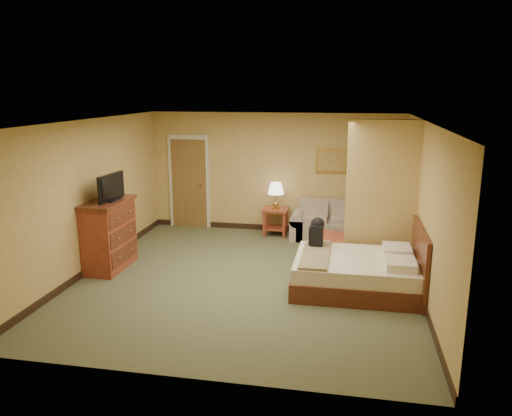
% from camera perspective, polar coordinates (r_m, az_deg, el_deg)
% --- Properties ---
extents(floor, '(6.00, 6.00, 0.00)m').
position_cam_1_polar(floor, '(8.41, -0.99, -8.10)').
color(floor, '#515637').
rests_on(floor, ground).
extents(ceiling, '(6.00, 6.00, 0.00)m').
position_cam_1_polar(ceiling, '(7.84, -1.07, 9.87)').
color(ceiling, white).
rests_on(ceiling, back_wall).
extents(back_wall, '(5.50, 0.02, 2.60)m').
position_cam_1_polar(back_wall, '(10.92, 2.17, 4.02)').
color(back_wall, tan).
rests_on(back_wall, floor).
extents(left_wall, '(0.02, 6.00, 2.60)m').
position_cam_1_polar(left_wall, '(8.98, -18.48, 1.27)').
color(left_wall, tan).
rests_on(left_wall, floor).
extents(right_wall, '(0.02, 6.00, 2.60)m').
position_cam_1_polar(right_wall, '(7.95, 18.77, -0.28)').
color(right_wall, tan).
rests_on(right_wall, floor).
extents(partition, '(1.20, 0.15, 2.60)m').
position_cam_1_polar(partition, '(8.79, 14.10, 1.30)').
color(partition, tan).
rests_on(partition, floor).
extents(door, '(0.94, 0.16, 2.10)m').
position_cam_1_polar(door, '(11.38, -7.63, 2.93)').
color(door, beige).
rests_on(door, floor).
extents(baseboard, '(5.50, 0.02, 0.12)m').
position_cam_1_polar(baseboard, '(11.18, 2.10, -2.26)').
color(baseboard, black).
rests_on(baseboard, floor).
extents(loveseat, '(1.60, 0.74, 0.81)m').
position_cam_1_polar(loveseat, '(10.62, 8.33, -2.13)').
color(loveseat, tan).
rests_on(loveseat, floor).
extents(side_table, '(0.53, 0.53, 0.58)m').
position_cam_1_polar(side_table, '(10.76, 2.25, -1.10)').
color(side_table, maroon).
rests_on(side_table, floor).
extents(table_lamp, '(0.34, 0.34, 0.57)m').
position_cam_1_polar(table_lamp, '(10.62, 2.28, 2.18)').
color(table_lamp, '#B48D42').
rests_on(table_lamp, side_table).
extents(coffee_table, '(0.91, 0.91, 0.46)m').
position_cam_1_polar(coffee_table, '(9.28, 8.83, -3.98)').
color(coffee_table, maroon).
rests_on(coffee_table, floor).
extents(wall_picture, '(0.69, 0.04, 0.53)m').
position_cam_1_polar(wall_picture, '(10.74, 8.67, 5.34)').
color(wall_picture, '#B78E3F').
rests_on(wall_picture, back_wall).
extents(dresser, '(0.60, 1.15, 1.23)m').
position_cam_1_polar(dresser, '(9.07, -16.44, -2.91)').
color(dresser, maroon).
rests_on(dresser, floor).
extents(tv, '(0.21, 0.76, 0.47)m').
position_cam_1_polar(tv, '(8.84, -16.22, 2.20)').
color(tv, black).
rests_on(tv, dresser).
extents(bed, '(1.95, 1.63, 1.05)m').
position_cam_1_polar(bed, '(8.06, 11.74, -7.17)').
color(bed, '#4D1F11').
rests_on(bed, floor).
extents(backpack, '(0.23, 0.29, 0.51)m').
position_cam_1_polar(backpack, '(8.35, 7.02, -2.68)').
color(backpack, black).
rests_on(backpack, bed).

